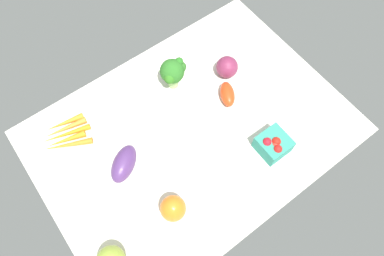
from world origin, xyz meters
TOP-DOWN VIEW (x-y plane):
  - tablecloth at (0.00, 0.00)cm, footprint 104.00×76.00cm
  - eggplant at (-25.39, 2.26)cm, footprint 14.61×13.19cm
  - broccoli_head at (5.77, 18.88)cm, footprint 9.79×8.63cm
  - red_onion_center at (24.28, 11.37)cm, footprint 8.03×8.03cm
  - roma_tomato at (17.86, 3.04)cm, footprint 9.15×11.09cm
  - bell_pepper_orange at (-21.13, -18.96)cm, footprint 8.92×8.92cm
  - berry_basket at (17.24, -21.17)cm, footprint 9.60×9.60cm
  - carrot_bunch at (-35.40, 23.91)cm, footprint 18.05×14.82cm

SIDE VIEW (x-z plane):
  - tablecloth at x=0.00cm, z-range 0.00..2.00cm
  - carrot_bunch at x=-35.40cm, z-range 1.95..4.28cm
  - roma_tomato at x=17.86cm, z-range 2.00..6.95cm
  - eggplant at x=-25.39cm, z-range 2.00..8.86cm
  - berry_basket at x=17.24cm, z-range 1.85..9.34cm
  - red_onion_center at x=24.28cm, z-range 2.00..10.03cm
  - bell_pepper_orange at x=-21.13cm, z-range 2.00..11.04cm
  - broccoli_head at x=5.77cm, z-range 3.76..16.65cm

